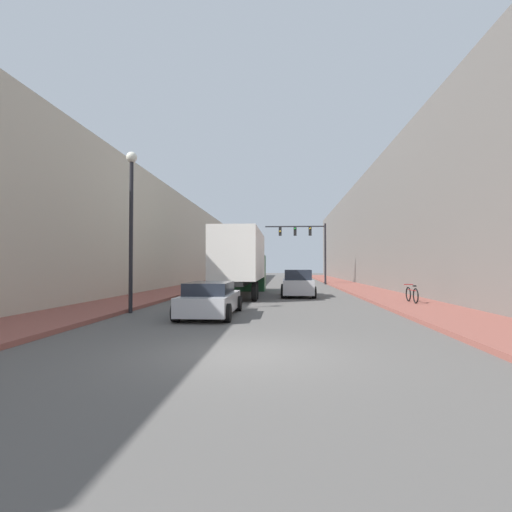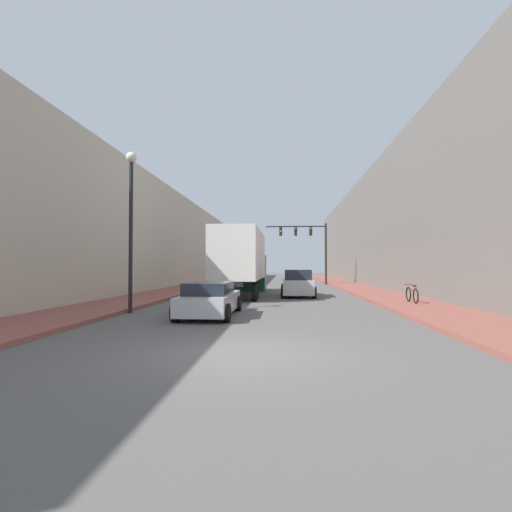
% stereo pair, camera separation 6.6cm
% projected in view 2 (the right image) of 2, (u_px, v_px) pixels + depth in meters
% --- Properties ---
extents(ground_plane, '(200.00, 200.00, 0.00)m').
position_uv_depth(ground_plane, '(239.00, 354.00, 8.67)').
color(ground_plane, '#565451').
extents(sidewalk_right, '(3.27, 80.00, 0.15)m').
position_uv_depth(sidewalk_right, '(348.00, 285.00, 38.07)').
color(sidewalk_right, brown).
rests_on(sidewalk_right, ground).
extents(sidewalk_left, '(3.27, 80.00, 0.15)m').
position_uv_depth(sidewalk_left, '(203.00, 285.00, 39.09)').
color(sidewalk_left, brown).
rests_on(sidewalk_left, ground).
extents(building_right, '(6.00, 80.00, 10.81)m').
position_uv_depth(building_right, '(397.00, 229.00, 37.87)').
color(building_right, '#66605B').
rests_on(building_right, ground).
extents(building_left, '(6.00, 80.00, 8.64)m').
position_uv_depth(building_left, '(157.00, 242.00, 39.53)').
color(building_left, '#BCB29E').
rests_on(building_left, ground).
extents(semi_truck, '(2.58, 11.84, 4.08)m').
position_uv_depth(semi_truck, '(242.00, 260.00, 26.19)').
color(semi_truck, silver).
rests_on(semi_truck, ground).
extents(sedan_car, '(2.01, 4.69, 1.29)m').
position_uv_depth(sedan_car, '(210.00, 299.00, 15.23)').
color(sedan_car, '#B7B7BC').
rests_on(sedan_car, ground).
extents(suv_car, '(2.07, 4.55, 1.68)m').
position_uv_depth(suv_car, '(298.00, 284.00, 24.99)').
color(suv_car, '#B7B7BC').
rests_on(suv_car, ground).
extents(traffic_signal_gantry, '(6.32, 0.35, 6.33)m').
position_uv_depth(traffic_signal_gantry, '(309.00, 241.00, 41.43)').
color(traffic_signal_gantry, black).
rests_on(traffic_signal_gantry, ground).
extents(street_lamp, '(0.44, 0.44, 6.58)m').
position_uv_depth(street_lamp, '(131.00, 209.00, 16.26)').
color(street_lamp, black).
rests_on(street_lamp, ground).
extents(parked_bicycle, '(0.44, 1.82, 0.86)m').
position_uv_depth(parked_bicycle, '(412.00, 295.00, 19.20)').
color(parked_bicycle, black).
rests_on(parked_bicycle, sidewalk_right).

